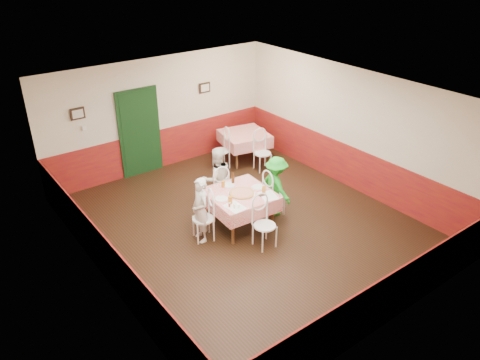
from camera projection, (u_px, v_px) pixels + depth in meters
floor at (246, 224)px, 9.65m from camera, size 7.00×7.00×0.00m
ceiling at (247, 93)px, 8.36m from camera, size 7.00×7.00×0.00m
back_wall at (160, 114)px, 11.49m from camera, size 6.00×0.10×2.80m
front_wall at (399, 250)px, 6.52m from camera, size 6.00×0.10×2.80m
left_wall at (96, 212)px, 7.41m from camera, size 0.10×7.00×2.80m
right_wall at (351, 129)px, 10.60m from camera, size 0.10×7.00×2.80m
wainscot_back at (163, 148)px, 11.89m from camera, size 6.00×0.03×1.00m
wainscot_front at (389, 298)px, 6.95m from camera, size 6.00×0.03×1.00m
wainscot_left at (105, 257)px, 7.83m from camera, size 0.03×7.00×1.00m
wainscot_right at (347, 165)px, 11.01m from camera, size 0.03×7.00×1.00m
door at (140, 134)px, 11.30m from camera, size 0.96×0.06×2.10m
picture_left at (78, 114)px, 10.18m from camera, size 0.32×0.03×0.26m
picture_right at (205, 88)px, 11.94m from camera, size 0.32×0.03×0.26m
thermostat at (84, 128)px, 10.40m from camera, size 0.10×0.03×0.10m
main_table at (240, 210)px, 9.45m from camera, size 1.29×1.29×0.77m
second_table at (244, 147)px, 12.29m from camera, size 1.32×1.32×0.77m
chair_left at (203, 219)px, 9.00m from camera, size 0.52×0.52×0.90m
chair_right at (274, 195)px, 9.83m from camera, size 0.44×0.44×0.90m
chair_far at (218, 189)px, 10.05m from camera, size 0.49×0.49×0.90m
chair_near at (265, 226)px, 8.78m from camera, size 0.45×0.45×0.90m
chair_second_a at (221, 151)px, 11.85m from camera, size 0.49×0.49×0.90m
chair_second_b at (263, 153)px, 11.72m from camera, size 0.49×0.49×0.90m
pizza at (242, 193)px, 9.24m from camera, size 0.52×0.52×0.03m
plate_left at (221, 199)px, 9.05m from camera, size 0.27×0.27×0.01m
plate_right at (258, 187)px, 9.48m from camera, size 0.27×0.27×0.01m
plate_far at (229, 185)px, 9.55m from camera, size 0.27×0.27×0.01m
glass_a at (230, 200)px, 8.87m from camera, size 0.09×0.09×0.15m
glass_b at (264, 190)px, 9.26m from camera, size 0.08×0.08×0.13m
glass_c at (223, 184)px, 9.47m from camera, size 0.08×0.08×0.13m
beer_bottle at (233, 178)px, 9.58m from camera, size 0.07×0.07×0.23m
shaker_a at (234, 206)px, 8.73m from camera, size 0.04×0.04×0.09m
shaker_b at (239, 206)px, 8.73m from camera, size 0.04×0.04×0.09m
shaker_c at (229, 205)px, 8.77m from camera, size 0.04×0.04×0.09m
menu_left at (235, 207)px, 8.79m from camera, size 0.33×0.42×0.00m
menu_right at (268, 196)px, 9.17m from camera, size 0.40×0.47×0.00m
wallet at (261, 195)px, 9.18m from camera, size 0.12×0.10×0.02m
diner_left at (200, 210)px, 8.88m from camera, size 0.38×0.52×1.32m
diner_far at (217, 179)px, 9.97m from camera, size 0.77×0.66×1.38m
diner_right at (276, 186)px, 9.76m from camera, size 0.55×0.88×1.30m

